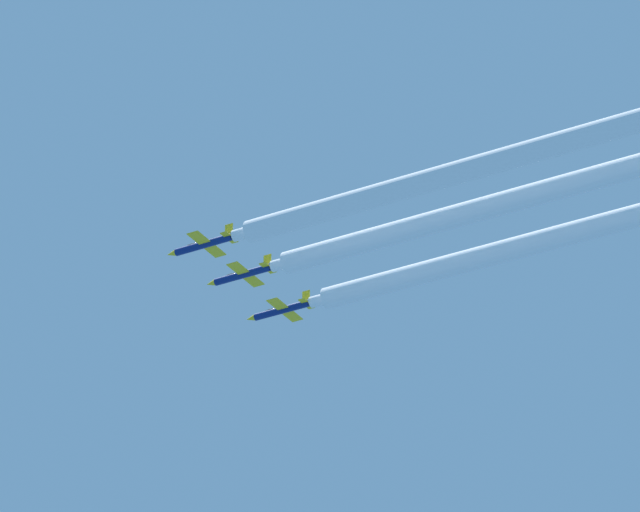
% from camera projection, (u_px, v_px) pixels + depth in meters
% --- Properties ---
extents(jet_far_left, '(7.23, 10.53, 2.53)m').
position_uv_depth(jet_far_left, '(202.00, 245.00, 320.87)').
color(jet_far_left, navy).
extents(jet_inner_left, '(7.23, 10.53, 2.53)m').
position_uv_depth(jet_inner_left, '(241.00, 275.00, 328.45)').
color(jet_inner_left, navy).
extents(jet_center, '(7.23, 10.53, 2.53)m').
position_uv_depth(jet_center, '(280.00, 310.00, 337.58)').
color(jet_center, navy).
extents(smoke_trail_far_left, '(2.94, 59.59, 2.94)m').
position_uv_depth(smoke_trail_far_left, '(437.00, 178.00, 306.06)').
color(smoke_trail_far_left, white).
extents(smoke_trail_inner_left, '(2.94, 53.70, 2.94)m').
position_uv_depth(smoke_trail_inner_left, '(452.00, 217.00, 314.91)').
color(smoke_trail_inner_left, white).
extents(smoke_trail_center, '(2.94, 60.08, 2.94)m').
position_uv_depth(smoke_trail_center, '(508.00, 250.00, 322.68)').
color(smoke_trail_center, white).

